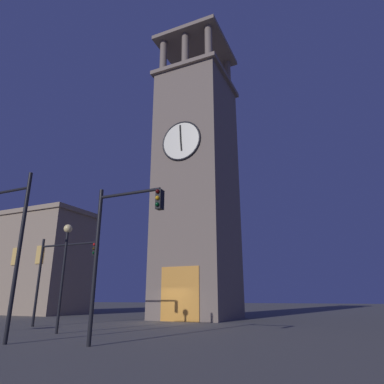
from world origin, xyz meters
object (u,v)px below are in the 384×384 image
Objects in this scene: clocktower at (197,183)px; traffic_signal_far at (116,237)px; traffic_signal_near at (59,265)px; adjacent_wing_building at (28,262)px; traffic_signal_mid at (8,231)px; street_lamp at (65,256)px.

clocktower reaches higher than traffic_signal_far.
clocktower is at bearing -112.39° from traffic_signal_near.
clocktower is at bearing 177.75° from adjacent_wing_building.
traffic_signal_near is 0.91× the size of traffic_signal_far.
traffic_signal_near is at bearing -61.21° from traffic_signal_mid.
traffic_signal_far reaches higher than traffic_signal_near.
traffic_signal_near is 10.18m from traffic_signal_far.
clocktower is 5.39× the size of traffic_signal_near.
street_lamp is (1.51, 13.78, -8.09)m from clocktower.
traffic_signal_mid reaches higher than traffic_signal_far.
traffic_signal_far is at bearing 145.53° from adjacent_wing_building.
adjacent_wing_building is 2.69× the size of traffic_signal_near.
traffic_signal_near is at bearing 144.91° from adjacent_wing_building.
traffic_signal_near is (4.59, 11.15, -8.23)m from clocktower.
clocktower reaches higher than street_lamp.
adjacent_wing_building is 2.45× the size of traffic_signal_far.
traffic_signal_far is at bearing 103.20° from clocktower.
adjacent_wing_building is (21.67, -0.85, -6.25)m from clocktower.
traffic_signal_near is 0.99× the size of street_lamp.
clocktower is 2.00× the size of adjacent_wing_building.
clocktower is 14.59m from traffic_signal_near.
traffic_signal_mid is 3.88m from street_lamp.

